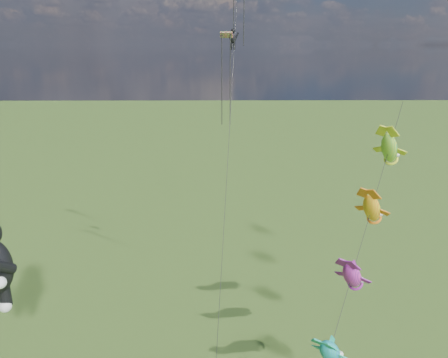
{
  "coord_description": "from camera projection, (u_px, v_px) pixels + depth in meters",
  "views": [
    {
      "loc": [
        8.05,
        -16.92,
        20.09
      ],
      "look_at": [
        8.35,
        12.54,
        11.04
      ],
      "focal_mm": 35.0,
      "sensor_mm": 36.0,
      "label": 1
    }
  ],
  "objects": [
    {
      "name": "fish_windsock_rig",
      "position": [
        362.0,
        241.0,
        25.03
      ],
      "size": [
        8.93,
        13.37,
        16.57
      ],
      "rotation": [
        0.0,
        0.0,
        -0.26
      ],
      "color": "brown",
      "rests_on": "ground"
    },
    {
      "name": "parafoil_rig",
      "position": [
        233.0,
        35.0,
        33.91
      ],
      "size": [
        2.85,
        17.51,
        27.86
      ],
      "rotation": [
        0.0,
        0.0,
        -0.03
      ],
      "color": "brown",
      "rests_on": "ground"
    }
  ]
}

